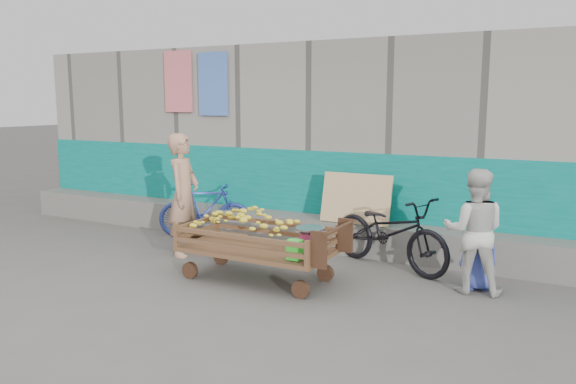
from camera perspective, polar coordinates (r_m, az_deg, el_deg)
The scene contains 9 objects.
ground at distance 6.19m, azimuth -3.43°, elevation -10.93°, with size 80.00×80.00×0.00m, color #575450.
building_wall at distance 9.53m, azimuth 9.25°, elevation 5.10°, with size 12.00×3.50×3.00m.
banana_cart at distance 6.72m, azimuth -3.44°, elevation -4.22°, with size 1.98×0.90×0.84m.
bench at distance 8.25m, azimuth -7.27°, elevation -4.56°, with size 0.97×0.29×0.24m.
vendor_man at distance 7.89m, azimuth -10.55°, elevation -0.27°, with size 0.62×0.41×1.70m, color tan.
woman at distance 6.59m, azimuth 18.39°, elevation -3.78°, with size 0.68×0.53×1.40m, color silver.
child at distance 6.76m, azimuth 18.85°, elevation -5.93°, with size 0.41×0.27×0.84m, color #4152BC.
bicycle_dark at distance 7.32m, azimuth 10.31°, elevation -4.00°, with size 0.63×1.81×0.95m, color black.
bicycle_blue at distance 8.87m, azimuth -8.43°, elevation -1.85°, with size 0.42×1.48×0.89m, color navy.
Camera 1 is at (3.03, -4.96, 2.13)m, focal length 35.00 mm.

